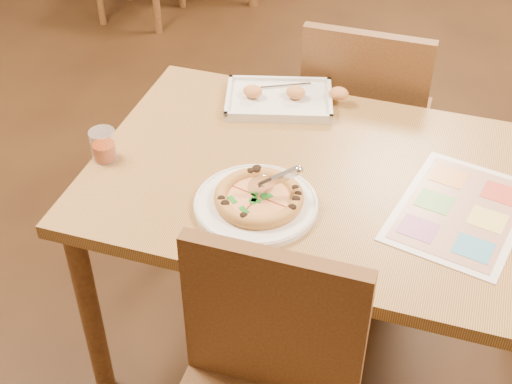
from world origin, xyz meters
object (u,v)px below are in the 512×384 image
(pizza_cutter, at_px, (274,181))
(glass_tumbler, at_px, (104,147))
(dining_table, at_px, (326,200))
(chair_far, at_px, (365,109))
(plate, at_px, (256,204))
(pizza, at_px, (259,198))
(appetizer_tray, at_px, (282,99))
(menu, at_px, (460,211))

(pizza_cutter, height_order, glass_tumbler, pizza_cutter)
(dining_table, height_order, chair_far, chair_far)
(plate, relative_size, pizza, 1.38)
(pizza_cutter, height_order, appetizer_tray, pizza_cutter)
(glass_tumbler, bearing_deg, pizza, -7.69)
(plate, relative_size, appetizer_tray, 0.81)
(plate, bearing_deg, chair_far, 79.43)
(pizza, height_order, pizza_cutter, pizza_cutter)
(pizza_cutter, xyz_separation_m, appetizer_tray, (-0.12, 0.48, -0.06))
(plate, height_order, menu, plate)
(appetizer_tray, xyz_separation_m, glass_tumbler, (-0.39, -0.43, 0.02))
(menu, bearing_deg, chair_far, 119.24)
(chair_far, relative_size, plate, 1.46)
(plate, distance_m, appetizer_tray, 0.50)
(pizza_cutter, bearing_deg, glass_tumbler, 144.72)
(chair_far, bearing_deg, dining_table, 90.00)
(pizza_cutter, bearing_deg, pizza, 177.69)
(chair_far, xyz_separation_m, appetizer_tray, (-0.22, -0.29, 0.17))
(dining_table, xyz_separation_m, pizza, (-0.14, -0.18, 0.11))
(dining_table, bearing_deg, appetizer_tray, 125.07)
(chair_far, height_order, appetizer_tray, chair_far)
(menu, bearing_deg, plate, -164.14)
(pizza, height_order, appetizer_tray, appetizer_tray)
(chair_far, height_order, pizza, chair_far)
(glass_tumbler, bearing_deg, plate, -8.37)
(pizza, xyz_separation_m, glass_tumbler, (-0.47, 0.06, 0.01))
(chair_far, relative_size, menu, 1.12)
(plate, bearing_deg, pizza_cutter, 29.41)
(plate, bearing_deg, glass_tumbler, 171.63)
(menu, bearing_deg, pizza_cutter, -165.45)
(appetizer_tray, bearing_deg, chair_far, 52.34)
(plate, bearing_deg, pizza, 37.35)
(menu, bearing_deg, dining_table, 173.75)
(plate, xyz_separation_m, menu, (0.51, 0.14, -0.01))
(appetizer_tray, relative_size, glass_tumbler, 4.34)
(appetizer_tray, bearing_deg, glass_tumbler, -132.42)
(plate, xyz_separation_m, pizza_cutter, (0.04, 0.02, 0.07))
(dining_table, relative_size, pizza, 5.59)
(dining_table, height_order, pizza, pizza)
(pizza, xyz_separation_m, pizza_cutter, (0.03, 0.02, 0.05))
(chair_far, bearing_deg, plate, 79.43)
(chair_far, height_order, glass_tumbler, chair_far)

